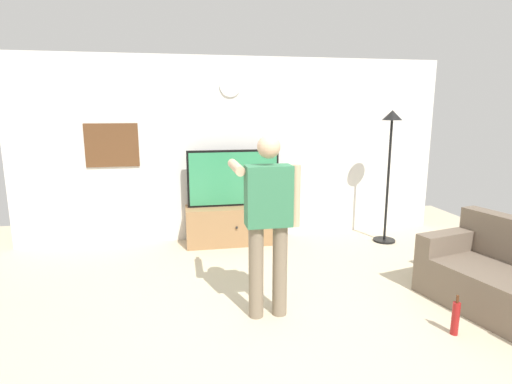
{
  "coord_description": "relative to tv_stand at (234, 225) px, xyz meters",
  "views": [
    {
      "loc": [
        -0.85,
        -3.15,
        1.96
      ],
      "look_at": [
        -0.02,
        1.2,
        1.05
      ],
      "focal_mm": 28.68,
      "sensor_mm": 36.0,
      "label": 1
    }
  ],
  "objects": [
    {
      "name": "floor_lamp",
      "position": [
        2.22,
        -0.34,
        1.1
      ],
      "size": [
        0.32,
        0.32,
        1.93
      ],
      "color": "black",
      "rests_on": "ground_plane"
    },
    {
      "name": "ground_plane",
      "position": [
        0.08,
        -2.6,
        -0.28
      ],
      "size": [
        8.4,
        8.4,
        0.0
      ],
      "primitive_type": "plane",
      "color": "beige"
    },
    {
      "name": "back_wall",
      "position": [
        0.08,
        0.35,
        1.07
      ],
      "size": [
        6.4,
        0.1,
        2.7
      ],
      "primitive_type": "cube",
      "color": "silver",
      "rests_on": "ground_plane"
    },
    {
      "name": "wall_clock",
      "position": [
        -0.0,
        0.29,
        1.99
      ],
      "size": [
        0.3,
        0.03,
        0.3
      ],
      "primitive_type": "cylinder",
      "rotation": [
        1.57,
        0.0,
        0.0
      ],
      "color": "white"
    },
    {
      "name": "person_standing_nearer_lamp",
      "position": [
        0.02,
        -2.19,
        0.71
      ],
      "size": [
        0.6,
        0.78,
        1.73
      ],
      "color": "#7A6B56",
      "rests_on": "ground_plane"
    },
    {
      "name": "framed_picture",
      "position": [
        -1.69,
        0.3,
        1.17
      ],
      "size": [
        0.73,
        0.04,
        0.61
      ],
      "primitive_type": "cube",
      "color": "brown"
    },
    {
      "name": "tv_stand",
      "position": [
        0.0,
        0.0,
        0.0
      ],
      "size": [
        1.4,
        0.51,
        0.56
      ],
      "color": "#997047",
      "rests_on": "ground_plane"
    },
    {
      "name": "beverage_bottle",
      "position": [
        1.56,
        -2.85,
        -0.12
      ],
      "size": [
        0.07,
        0.07,
        0.37
      ],
      "color": "maroon",
      "rests_on": "ground_plane"
    },
    {
      "name": "television",
      "position": [
        -0.0,
        0.05,
        0.69
      ],
      "size": [
        1.33,
        0.07,
        0.82
      ],
      "color": "black",
      "rests_on": "tv_stand"
    }
  ]
}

